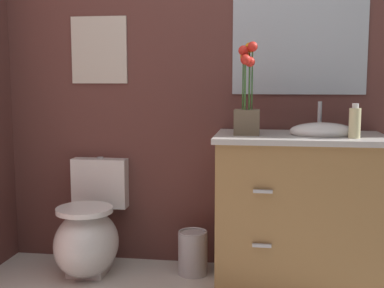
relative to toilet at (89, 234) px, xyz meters
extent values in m
cube|color=brown|center=(1.00, 0.30, 1.01)|extent=(4.41, 0.05, 2.50)
ellipsoid|color=white|center=(0.00, -0.05, -0.04)|extent=(0.38, 0.48, 0.40)
cube|color=white|center=(0.00, 0.00, -0.15)|extent=(0.22, 0.26, 0.18)
cube|color=white|center=(0.00, 0.24, 0.28)|extent=(0.36, 0.13, 0.32)
cylinder|color=white|center=(0.00, -0.07, 0.17)|extent=(0.34, 0.34, 0.03)
cylinder|color=#B7B7BC|center=(0.00, 0.24, 0.44)|extent=(0.04, 0.04, 0.02)
cube|color=#9E7242|center=(1.25, -0.03, 0.18)|extent=(0.90, 0.52, 0.85)
cube|color=#BCB7B2|center=(1.25, -0.03, 0.62)|extent=(0.94, 0.56, 0.03)
ellipsoid|color=white|center=(1.37, -0.03, 0.66)|extent=(0.36, 0.26, 0.10)
cylinder|color=#B7B7BC|center=(1.37, 0.13, 0.73)|extent=(0.02, 0.02, 0.18)
cube|color=#B7B7BC|center=(1.05, -0.30, 0.37)|extent=(0.10, 0.02, 0.02)
cube|color=#B7B7BC|center=(1.05, -0.30, 0.08)|extent=(0.10, 0.02, 0.02)
cube|color=brown|center=(0.96, -0.06, 0.71)|extent=(0.14, 0.14, 0.14)
cylinder|color=#386B2D|center=(0.99, -0.07, 0.95)|extent=(0.01, 0.01, 0.34)
sphere|color=red|center=(0.99, -0.07, 1.12)|extent=(0.06, 0.06, 0.06)
cylinder|color=#386B2D|center=(0.97, -0.04, 0.95)|extent=(0.01, 0.01, 0.34)
sphere|color=orange|center=(0.97, -0.04, 1.12)|extent=(0.06, 0.06, 0.06)
cylinder|color=#386B2D|center=(0.94, -0.03, 0.93)|extent=(0.01, 0.01, 0.29)
sphere|color=orange|center=(0.94, -0.03, 1.07)|extent=(0.06, 0.06, 0.06)
cylinder|color=#386B2D|center=(0.94, -0.06, 0.94)|extent=(0.01, 0.01, 0.32)
sphere|color=red|center=(0.94, -0.06, 1.10)|extent=(0.06, 0.06, 0.06)
cylinder|color=#386B2D|center=(0.95, -0.11, 0.92)|extent=(0.01, 0.01, 0.27)
sphere|color=red|center=(0.95, -0.11, 1.05)|extent=(0.06, 0.06, 0.06)
cylinder|color=#386B2D|center=(0.97, -0.08, 0.91)|extent=(0.01, 0.01, 0.26)
sphere|color=red|center=(0.97, -0.08, 1.04)|extent=(0.06, 0.06, 0.06)
cylinder|color=beige|center=(1.52, -0.15, 0.72)|extent=(0.06, 0.06, 0.16)
cylinder|color=silver|center=(1.52, -0.15, 0.81)|extent=(0.03, 0.03, 0.02)
cylinder|color=#B7B7BC|center=(0.64, 0.07, -0.11)|extent=(0.18, 0.18, 0.26)
torus|color=#B7B7BC|center=(0.64, 0.07, 0.02)|extent=(0.18, 0.18, 0.01)
cube|color=beige|center=(0.00, 0.27, 1.13)|extent=(0.37, 0.01, 0.42)
cube|color=#B2BCC6|center=(1.25, 0.27, 1.21)|extent=(0.80, 0.01, 0.70)
camera|label=1|loc=(1.06, -2.85, 0.94)|focal=46.61mm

